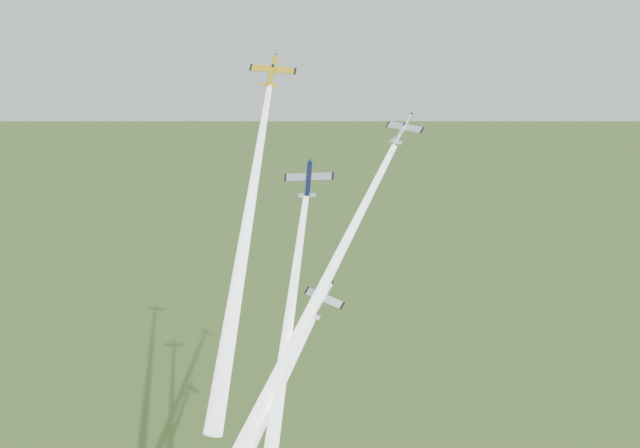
% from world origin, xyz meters
% --- Properties ---
extents(plane_yellow, '(9.27, 8.62, 7.48)m').
position_xyz_m(plane_yellow, '(-15.07, 4.94, 114.55)').
color(plane_yellow, gold).
extents(smoke_trail_yellow, '(15.51, 38.97, 45.72)m').
position_xyz_m(smoke_trail_yellow, '(-8.22, -15.15, 90.16)').
color(smoke_trail_yellow, white).
extents(plane_navy, '(9.93, 8.30, 7.42)m').
position_xyz_m(plane_navy, '(-3.19, -3.90, 98.47)').
color(plane_navy, '#0B1433').
extents(smoke_trail_navy, '(16.04, 42.18, 49.43)m').
position_xyz_m(smoke_trail_navy, '(3.90, -25.61, 72.21)').
color(smoke_trail_navy, white).
extents(plane_silver_right, '(8.24, 6.78, 6.26)m').
position_xyz_m(plane_silver_right, '(9.94, 2.93, 106.50)').
color(plane_silver_right, silver).
extents(smoke_trail_silver_right, '(14.25, 45.82, 53.05)m').
position_xyz_m(smoke_trail_silver_right, '(3.83, -20.71, 78.44)').
color(smoke_trail_silver_right, white).
extents(plane_silver_low, '(9.14, 7.16, 7.29)m').
position_xyz_m(plane_silver_low, '(2.52, -10.10, 81.05)').
color(plane_silver_low, silver).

